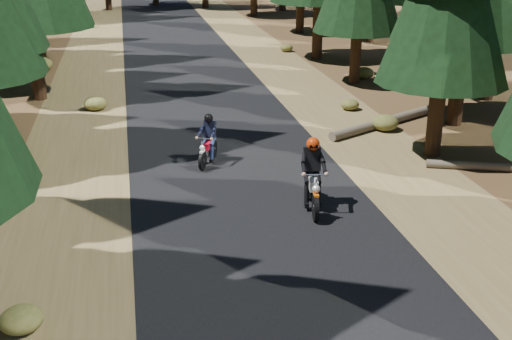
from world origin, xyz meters
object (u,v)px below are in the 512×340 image
at_px(log_near, 391,120).
at_px(rider_lead, 313,187).
at_px(log_far, 495,167).
at_px(rider_follow, 208,148).

height_order(log_near, rider_lead, rider_lead).
bearing_deg(log_near, log_far, -105.63).
distance_m(log_far, rider_follow, 8.23).
xyz_separation_m(log_near, rider_follow, (-6.81, -2.67, 0.33)).
bearing_deg(log_far, rider_follow, -175.67).
bearing_deg(log_near, rider_follow, 172.92).
bearing_deg(rider_lead, rider_follow, -51.38).
bearing_deg(log_near, rider_lead, -155.02).
height_order(log_near, log_far, log_near).
distance_m(log_near, rider_lead, 7.96).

